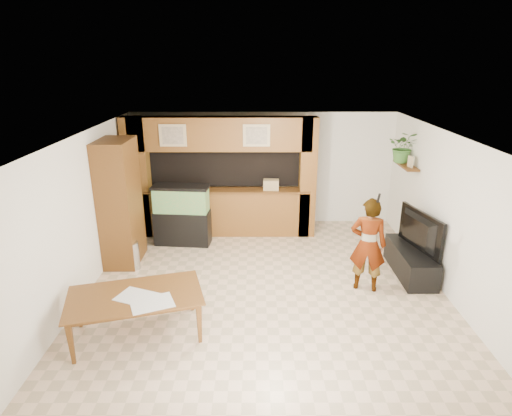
{
  "coord_description": "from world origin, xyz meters",
  "views": [
    {
      "loc": [
        -0.17,
        -6.41,
        3.75
      ],
      "look_at": [
        -0.16,
        0.6,
        1.27
      ],
      "focal_mm": 30.0,
      "sensor_mm": 36.0,
      "label": 1
    }
  ],
  "objects_px": {
    "television": "(414,231)",
    "dining_table": "(137,316)",
    "aquarium": "(182,216)",
    "pantry_cabinet": "(120,203)",
    "person": "(368,245)"
  },
  "relations": [
    {
      "from": "television",
      "to": "aquarium",
      "type": "bearing_deg",
      "value": 58.81
    },
    {
      "from": "television",
      "to": "dining_table",
      "type": "relative_size",
      "value": 0.67
    },
    {
      "from": "person",
      "to": "dining_table",
      "type": "distance_m",
      "value": 3.8
    },
    {
      "from": "television",
      "to": "pantry_cabinet",
      "type": "bearing_deg",
      "value": 70.33
    },
    {
      "from": "aquarium",
      "to": "dining_table",
      "type": "bearing_deg",
      "value": -87.0
    },
    {
      "from": "person",
      "to": "aquarium",
      "type": "bearing_deg",
      "value": -14.26
    },
    {
      "from": "aquarium",
      "to": "television",
      "type": "height_order",
      "value": "aquarium"
    },
    {
      "from": "pantry_cabinet",
      "to": "person",
      "type": "relative_size",
      "value": 1.45
    },
    {
      "from": "aquarium",
      "to": "television",
      "type": "relative_size",
      "value": 1.05
    },
    {
      "from": "aquarium",
      "to": "television",
      "type": "xyz_separation_m",
      "value": [
        4.36,
        -1.36,
        0.21
      ]
    },
    {
      "from": "pantry_cabinet",
      "to": "dining_table",
      "type": "height_order",
      "value": "pantry_cabinet"
    },
    {
      "from": "person",
      "to": "dining_table",
      "type": "relative_size",
      "value": 0.89
    },
    {
      "from": "aquarium",
      "to": "dining_table",
      "type": "distance_m",
      "value": 3.23
    },
    {
      "from": "pantry_cabinet",
      "to": "aquarium",
      "type": "height_order",
      "value": "pantry_cabinet"
    },
    {
      "from": "television",
      "to": "person",
      "type": "distance_m",
      "value": 1.09
    }
  ]
}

